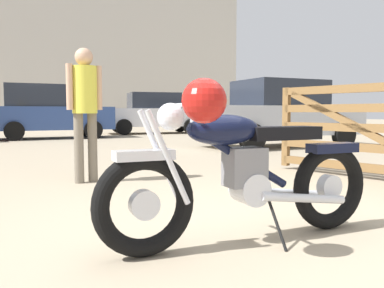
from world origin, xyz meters
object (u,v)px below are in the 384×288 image
object	(u,v)px
vintage_motorcycle	(242,170)
bystander	(85,101)
dark_sedan_left	(49,111)
white_estate_far	(279,114)
silver_sedan_mid	(154,113)
timber_gate	(383,126)

from	to	relation	value
vintage_motorcycle	bystander	xyz separation A→B (m)	(-0.57, 2.81, 0.53)
dark_sedan_left	white_estate_far	xyz separation A→B (m)	(5.11, -5.79, -0.08)
dark_sedan_left	vintage_motorcycle	bearing A→B (deg)	-90.11
silver_sedan_mid	vintage_motorcycle	bearing A→B (deg)	-99.29
bystander	white_estate_far	bearing A→B (deg)	107.70
silver_sedan_mid	dark_sedan_left	bearing A→B (deg)	-152.43
vintage_motorcycle	silver_sedan_mid	world-z (taller)	silver_sedan_mid
bystander	vintage_motorcycle	bearing A→B (deg)	-3.07
vintage_motorcycle	silver_sedan_mid	xyz separation A→B (m)	(3.89, 13.58, 0.34)
vintage_motorcycle	white_estate_far	distance (m)	7.83
timber_gate	white_estate_far	bearing A→B (deg)	-38.14
dark_sedan_left	silver_sedan_mid	world-z (taller)	dark_sedan_left
vintage_motorcycle	silver_sedan_mid	bearing A→B (deg)	-106.31
vintage_motorcycle	dark_sedan_left	size ratio (longest dim) A/B	0.53
white_estate_far	silver_sedan_mid	distance (m)	7.45
bystander	dark_sedan_left	size ratio (longest dim) A/B	0.42
timber_gate	bystander	distance (m)	3.75
timber_gate	dark_sedan_left	distance (m)	11.07
timber_gate	vintage_motorcycle	bearing A→B (deg)	99.23
bystander	white_estate_far	distance (m)	6.33
timber_gate	dark_sedan_left	bearing A→B (deg)	0.33
dark_sedan_left	bystander	bearing A→B (deg)	-93.20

